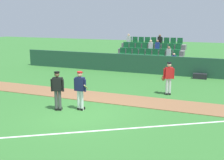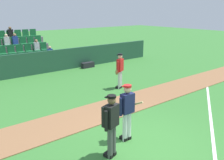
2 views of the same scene
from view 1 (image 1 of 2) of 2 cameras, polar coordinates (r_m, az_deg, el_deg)
ground_plane at (r=12.22m, az=-6.59°, el=-6.82°), size 80.00×80.00×0.00m
infield_dirt_path at (r=14.49m, az=-1.64°, el=-3.57°), size 28.00×1.81×0.03m
foul_line_chalk at (r=10.74m, az=6.58°, el=-9.57°), size 10.18×6.52×0.01m
dugout_fence at (r=20.91m, az=6.04°, el=3.24°), size 20.00×0.16×1.37m
stadium_bleachers at (r=23.10m, az=7.61°, el=4.23°), size 5.55×3.80×2.70m
batter_navy_jersey at (r=12.40m, az=-6.49°, el=-1.85°), size 0.69×0.78×1.76m
umpire_home_plate at (r=12.53m, az=-11.04°, el=-1.71°), size 0.57×0.39×1.76m
runner_red_jersey at (r=15.13m, az=11.42°, el=0.57°), size 0.65×0.41×1.76m
equipment_bag at (r=19.86m, az=17.48°, el=0.75°), size 0.90×0.36×0.36m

